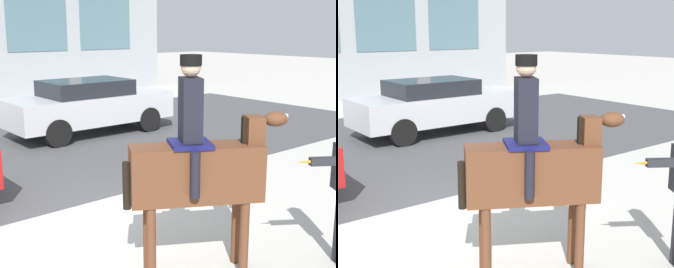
# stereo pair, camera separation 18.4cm
# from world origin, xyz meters

# --- Properties ---
(ground_plane) EXTENTS (80.00, 80.00, 0.00)m
(ground_plane) POSITION_xyz_m (0.00, 0.00, 0.00)
(ground_plane) COLOR #B2AFA8
(mounted_horse_lead) EXTENTS (1.74, 1.19, 2.57)m
(mounted_horse_lead) POSITION_xyz_m (-0.07, -2.31, 1.31)
(mounted_horse_lead) COLOR #59331E
(mounted_horse_lead) RESTS_ON ground_plane
(street_car_far_lane) EXTENTS (4.54, 1.83, 1.50)m
(street_car_far_lane) POSITION_xyz_m (2.88, 5.13, 0.81)
(street_car_far_lane) COLOR #B7B7BC
(street_car_far_lane) RESTS_ON ground_plane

